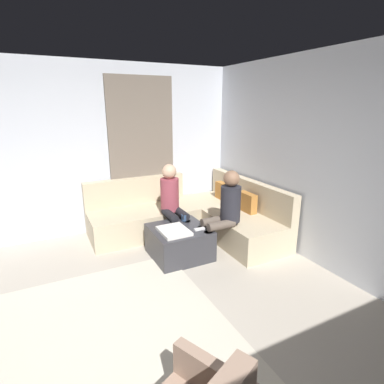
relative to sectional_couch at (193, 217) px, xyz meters
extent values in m
cube|color=#B2A899|center=(2.08, -1.88, -0.33)|extent=(6.00, 6.00, 0.10)
cube|color=silver|center=(2.08, 1.06, 1.07)|extent=(6.00, 0.12, 2.70)
cube|color=silver|center=(-0.86, -1.88, 1.07)|extent=(0.12, 6.00, 2.70)
cube|color=#726659|center=(-0.76, -0.58, 0.97)|extent=(0.06, 1.10, 2.50)
cube|color=beige|center=(1.88, -1.78, -0.27)|extent=(2.60, 2.20, 0.01)
cube|color=#C6B593|center=(0.30, 0.53, -0.07)|extent=(2.10, 0.85, 0.42)
cube|color=#C6B593|center=(0.30, 0.88, 0.36)|extent=(2.10, 0.14, 0.45)
cube|color=#C6B593|center=(-0.32, -0.75, -0.07)|extent=(0.85, 1.70, 0.42)
cube|color=#C6B593|center=(-0.68, -0.75, 0.36)|extent=(0.14, 1.70, 0.45)
cube|color=#B27233|center=(-0.20, 0.70, 0.26)|extent=(0.36, 0.12, 0.36)
cube|color=#B27233|center=(0.50, 0.70, 0.26)|extent=(0.36, 0.12, 0.36)
cube|color=#333338|center=(0.64, -0.54, -0.07)|extent=(0.76, 0.76, 0.42)
cube|color=white|center=(0.74, -0.66, 0.16)|extent=(0.44, 0.36, 0.04)
cylinder|color=#334C72|center=(0.42, -0.36, 0.19)|extent=(0.08, 0.08, 0.10)
cube|color=white|center=(0.82, -0.32, 0.15)|extent=(0.05, 0.15, 0.02)
cube|color=#9E7F6B|center=(2.96, -1.38, 0.23)|extent=(0.54, 0.31, 0.22)
cylinder|color=brown|center=(0.93, -0.25, -0.07)|extent=(0.12, 0.12, 0.42)
cylinder|color=brown|center=(0.75, -0.25, -0.07)|extent=(0.12, 0.12, 0.42)
cylinder|color=brown|center=(0.93, -0.05, 0.20)|extent=(0.12, 0.40, 0.12)
cylinder|color=brown|center=(0.75, -0.05, 0.20)|extent=(0.12, 0.40, 0.12)
cylinder|color=#26262D|center=(0.84, 0.15, 0.45)|extent=(0.28, 0.28, 0.50)
sphere|color=#8C664C|center=(0.84, 0.15, 0.81)|extent=(0.22, 0.22, 0.22)
cylinder|color=black|center=(0.45, -0.34, -0.07)|extent=(0.12, 0.12, 0.42)
cylinder|color=black|center=(0.45, -0.52, -0.07)|extent=(0.12, 0.12, 0.42)
cylinder|color=black|center=(0.25, -0.34, 0.20)|extent=(0.40, 0.12, 0.12)
cylinder|color=black|center=(0.25, -0.52, 0.20)|extent=(0.40, 0.12, 0.12)
cylinder|color=#993F4C|center=(0.05, -0.43, 0.45)|extent=(0.28, 0.28, 0.50)
sphere|color=#D8AD8C|center=(0.05, -0.43, 0.81)|extent=(0.22, 0.22, 0.22)
camera|label=1|loc=(4.17, -2.13, 1.78)|focal=28.43mm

